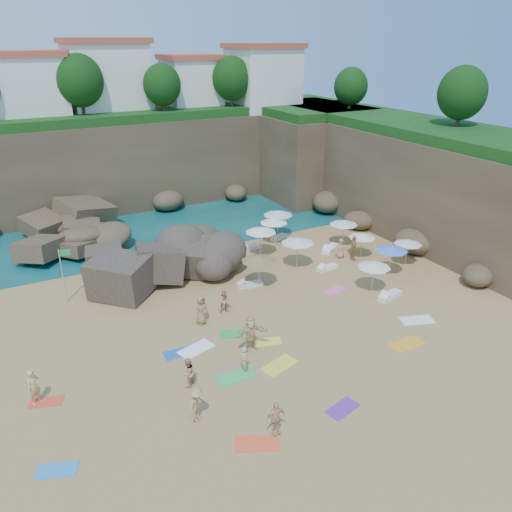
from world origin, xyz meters
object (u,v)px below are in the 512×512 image
parasol_0 (274,221)px  person_stand_3 (353,248)px  person_stand_2 (222,254)px  person_stand_6 (244,360)px  flag_pole (64,268)px  rock_outcrop (172,276)px  person_stand_4 (340,249)px  parasol_2 (278,213)px  person_stand_1 (188,373)px  person_stand_5 (126,275)px  lounger_0 (279,238)px  parasol_1 (261,230)px  person_stand_0 (34,387)px

parasol_0 → person_stand_3: size_ratio=1.15×
person_stand_2 → person_stand_3: 9.55m
person_stand_6 → flag_pole: bearing=-152.0°
parasol_0 → rock_outcrop: bearing=-168.0°
parasol_0 → person_stand_4: bearing=-58.7°
parasol_2 → person_stand_1: (-13.33, -14.50, -1.33)m
flag_pole → person_stand_5: flag_pole is taller
parasol_2 → person_stand_2: (-6.30, -2.91, -1.18)m
parasol_0 → person_stand_5: bearing=-169.7°
parasol_0 → person_stand_2: size_ratio=1.21×
lounger_0 → person_stand_1: 19.26m
flag_pole → person_stand_4: flag_pole is taller
parasol_0 → parasol_2: bearing=46.1°
lounger_0 → person_stand_1: size_ratio=1.11×
flag_pole → person_stand_3: flag_pole is taller
person_stand_3 → parasol_0: bearing=62.5°
person_stand_1 → person_stand_2: bearing=-154.5°
parasol_1 → person_stand_2: (-3.31, -0.31, -1.11)m
person_stand_5 → person_stand_1: bearing=-116.9°
flag_pole → parasol_0: bearing=8.2°
person_stand_0 → person_stand_1: bearing=-52.8°
person_stand_4 → rock_outcrop: bearing=-150.7°
parasol_2 → person_stand_4: parasol_2 is taller
lounger_0 → person_stand_5: person_stand_5 is taller
parasol_2 → person_stand_2: size_ratio=1.33×
rock_outcrop → parasol_0: bearing=12.0°
parasol_0 → person_stand_1: (-12.36, -13.50, -1.13)m
person_stand_3 → person_stand_6: person_stand_3 is taller
person_stand_4 → person_stand_5: 15.39m
person_stand_3 → person_stand_1: bearing=147.2°
person_stand_4 → person_stand_6: 15.47m
rock_outcrop → parasol_0: size_ratio=3.70×
parasol_2 → rock_outcrop: bearing=-163.7°
flag_pole → parasol_1: flag_pole is taller
person_stand_2 → person_stand_5: bearing=35.2°
flag_pole → rock_outcrop: bearing=2.9°
parasol_2 → person_stand_3: 7.16m
person_stand_1 → flag_pole: bearing=-105.6°
parasol_2 → person_stand_2: 7.03m
person_stand_0 → person_stand_5: (6.51, 9.18, 0.04)m
person_stand_0 → person_stand_4: person_stand_0 is taller
person_stand_1 → person_stand_6: size_ratio=1.03×
flag_pole → person_stand_5: 3.92m
person_stand_0 → person_stand_6: 9.44m
parasol_1 → person_stand_3: 6.89m
lounger_0 → person_stand_0: size_ratio=0.97×
flag_pole → person_stand_1: 11.86m
parasol_1 → person_stand_4: (4.95, -3.22, -1.27)m
person_stand_1 → person_stand_2: person_stand_2 is taller
flag_pole → parasol_0: 16.10m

